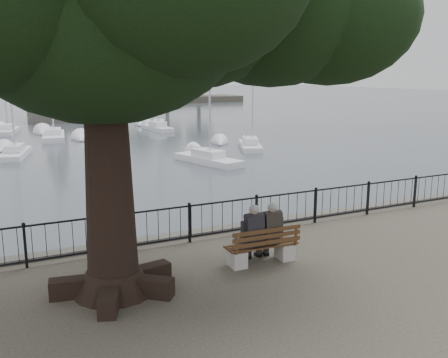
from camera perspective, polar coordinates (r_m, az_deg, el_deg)
harbor at (r=14.19m, az=-0.89°, el=-7.94°), size 260.00×260.00×1.20m
railing at (r=13.43m, az=0.00°, el=-4.35°), size 22.06×0.06×1.00m
bench at (r=11.71m, az=4.41°, el=-8.12°), size 1.75×0.58×0.91m
person_left at (r=11.57m, az=3.12°, el=-6.53°), size 0.43×0.72×1.45m
person_right at (r=11.78m, az=5.18°, el=-6.22°), size 0.43×0.72×1.45m
lion_monument at (r=59.60m, az=-18.80°, el=8.21°), size 5.53×5.53×8.27m
sailboat_b at (r=35.23m, az=-22.77°, el=2.93°), size 2.47×5.06×11.47m
sailboat_c at (r=30.21m, az=-1.82°, el=2.39°), size 2.68×5.33×9.63m
sailboat_d at (r=36.10m, az=3.02°, el=3.93°), size 3.20×4.99×8.61m
sailboat_f at (r=43.77m, az=-18.91°, el=4.82°), size 2.52×6.27×12.79m
sailboat_g at (r=48.31m, az=-7.61°, el=5.91°), size 1.76×5.05×9.50m
sailboat_h at (r=49.41m, az=-23.49°, el=5.20°), size 2.59×5.33×10.88m
sailboat_i at (r=38.75m, az=-14.19°, el=4.21°), size 2.72×6.10×11.80m
sailboat_j at (r=50.32m, az=-7.44°, el=6.18°), size 3.16×5.07×10.31m
far_shore at (r=93.88m, az=-6.73°, el=11.11°), size 30.00×8.60×9.18m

